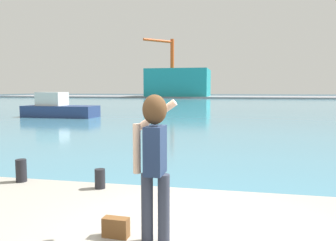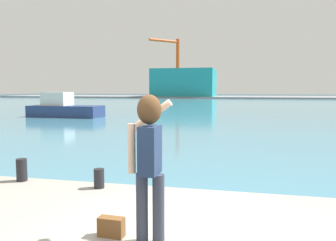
{
  "view_description": "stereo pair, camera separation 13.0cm",
  "coord_description": "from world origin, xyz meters",
  "px_view_note": "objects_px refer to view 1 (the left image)",
  "views": [
    {
      "loc": [
        0.51,
        -3.87,
        2.44
      ],
      "look_at": [
        -0.92,
        3.08,
        1.77
      ],
      "focal_mm": 35.57,
      "sensor_mm": 36.0,
      "label": 1
    },
    {
      "loc": [
        0.64,
        -3.84,
        2.44
      ],
      "look_at": [
        -0.92,
        3.08,
        1.77
      ],
      "focal_mm": 35.57,
      "sensor_mm": 36.0,
      "label": 2
    }
  ],
  "objects_px": {
    "harbor_bollard": "(100,179)",
    "port_crane": "(169,62)",
    "handbag": "(116,227)",
    "warehouse_left": "(179,83)",
    "harbor_bollard_2": "(21,171)",
    "boat_moored": "(59,108)",
    "person_photographer": "(154,153)"
  },
  "relations": [
    {
      "from": "boat_moored",
      "to": "port_crane",
      "type": "bearing_deg",
      "value": 93.85
    },
    {
      "from": "warehouse_left",
      "to": "boat_moored",
      "type": "bearing_deg",
      "value": -89.07
    },
    {
      "from": "handbag",
      "to": "port_crane",
      "type": "distance_m",
      "value": 87.57
    },
    {
      "from": "harbor_bollard_2",
      "to": "warehouse_left",
      "type": "bearing_deg",
      "value": 97.84
    },
    {
      "from": "person_photographer",
      "to": "port_crane",
      "type": "xyz_separation_m",
      "value": [
        -17.16,
        85.54,
        8.0
      ]
    },
    {
      "from": "harbor_bollard_2",
      "to": "port_crane",
      "type": "relative_size",
      "value": 0.03
    },
    {
      "from": "handbag",
      "to": "warehouse_left",
      "type": "xyz_separation_m",
      "value": [
        -14.87,
        90.57,
        3.46
      ]
    },
    {
      "from": "person_photographer",
      "to": "port_crane",
      "type": "distance_m",
      "value": 87.61
    },
    {
      "from": "harbor_bollard",
      "to": "boat_moored",
      "type": "xyz_separation_m",
      "value": [
        -12.78,
        20.86,
        -0.05
      ]
    },
    {
      "from": "boat_moored",
      "to": "port_crane",
      "type": "relative_size",
      "value": 0.41
    },
    {
      "from": "warehouse_left",
      "to": "port_crane",
      "type": "relative_size",
      "value": 1.1
    },
    {
      "from": "person_photographer",
      "to": "boat_moored",
      "type": "xyz_separation_m",
      "value": [
        -14.27,
        22.73,
        -0.94
      ]
    },
    {
      "from": "handbag",
      "to": "warehouse_left",
      "type": "height_order",
      "value": "warehouse_left"
    },
    {
      "from": "handbag",
      "to": "harbor_bollard_2",
      "type": "distance_m",
      "value": 3.3
    },
    {
      "from": "handbag",
      "to": "port_crane",
      "type": "height_order",
      "value": "port_crane"
    },
    {
      "from": "person_photographer",
      "to": "boat_moored",
      "type": "relative_size",
      "value": 0.27
    },
    {
      "from": "handbag",
      "to": "harbor_bollard_2",
      "type": "xyz_separation_m",
      "value": [
        -2.67,
        1.94,
        0.1
      ]
    },
    {
      "from": "harbor_bollard_2",
      "to": "handbag",
      "type": "bearing_deg",
      "value": -35.96
    },
    {
      "from": "harbor_bollard",
      "to": "port_crane",
      "type": "distance_m",
      "value": 85.58
    },
    {
      "from": "warehouse_left",
      "to": "handbag",
      "type": "bearing_deg",
      "value": -80.68
    },
    {
      "from": "handbag",
      "to": "port_crane",
      "type": "bearing_deg",
      "value": 101.03
    },
    {
      "from": "harbor_bollard_2",
      "to": "port_crane",
      "type": "height_order",
      "value": "port_crane"
    },
    {
      "from": "handbag",
      "to": "harbor_bollard",
      "type": "height_order",
      "value": "harbor_bollard"
    },
    {
      "from": "harbor_bollard_2",
      "to": "boat_moored",
      "type": "height_order",
      "value": "boat_moored"
    },
    {
      "from": "person_photographer",
      "to": "harbor_bollard_2",
      "type": "relative_size",
      "value": 3.96
    },
    {
      "from": "harbor_bollard",
      "to": "handbag",
      "type": "bearing_deg",
      "value": -61.61
    },
    {
      "from": "harbor_bollard",
      "to": "boat_moored",
      "type": "relative_size",
      "value": 0.06
    },
    {
      "from": "warehouse_left",
      "to": "harbor_bollard",
      "type": "bearing_deg",
      "value": -81.11
    },
    {
      "from": "handbag",
      "to": "harbor_bollard",
      "type": "xyz_separation_m",
      "value": [
        -0.99,
        1.84,
        0.06
      ]
    },
    {
      "from": "harbor_bollard_2",
      "to": "port_crane",
      "type": "bearing_deg",
      "value": 99.5
    },
    {
      "from": "warehouse_left",
      "to": "port_crane",
      "type": "height_order",
      "value": "port_crane"
    },
    {
      "from": "harbor_bollard",
      "to": "warehouse_left",
      "type": "height_order",
      "value": "warehouse_left"
    }
  ]
}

